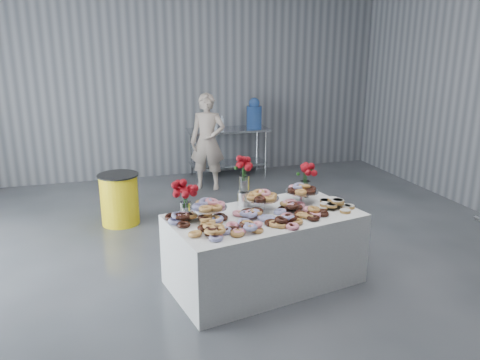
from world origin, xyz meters
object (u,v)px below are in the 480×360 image
object	(u,v)px
water_jug	(254,114)
trash_barrel	(120,199)
prep_table	(228,144)
person	(208,142)
display_table	(264,249)

from	to	relation	value
water_jug	trash_barrel	bearing A→B (deg)	-143.34
prep_table	trash_barrel	bearing A→B (deg)	-137.26
water_jug	person	size ratio (longest dim) A/B	0.34
display_table	trash_barrel	distance (m)	2.53
water_jug	person	world-z (taller)	person
display_table	water_jug	xyz separation A→B (m)	(1.21, 4.05, 0.77)
water_jug	trash_barrel	world-z (taller)	water_jug
display_table	water_jug	distance (m)	4.30
person	trash_barrel	size ratio (longest dim) A/B	2.30
prep_table	water_jug	bearing A→B (deg)	-0.00
person	trash_barrel	world-z (taller)	person
prep_table	person	distance (m)	0.85
prep_table	person	bearing A→B (deg)	-129.78
display_table	trash_barrel	size ratio (longest dim) A/B	2.68
person	trash_barrel	xyz separation A→B (m)	(-1.54, -1.27, -0.46)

